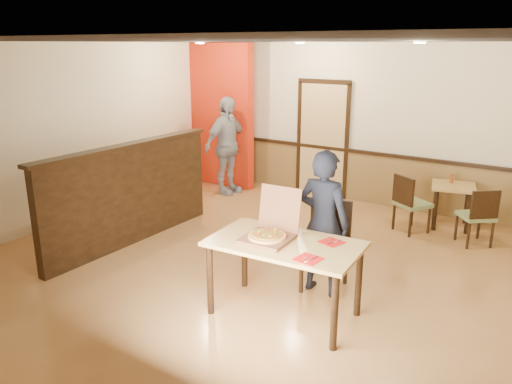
# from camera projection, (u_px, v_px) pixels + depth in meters

# --- Properties ---
(floor) EXTENTS (7.00, 7.00, 0.00)m
(floor) POSITION_uv_depth(u_px,v_px,m) (255.00, 269.00, 6.38)
(floor) COLOR #B98047
(floor) RESTS_ON ground
(ceiling) EXTENTS (7.00, 7.00, 0.00)m
(ceiling) POSITION_uv_depth(u_px,v_px,m) (255.00, 41.00, 5.58)
(ceiling) COLOR black
(ceiling) RESTS_ON wall_back
(wall_back) EXTENTS (7.00, 0.00, 7.00)m
(wall_back) POSITION_uv_depth(u_px,v_px,m) (365.00, 125.00, 8.77)
(wall_back) COLOR #F4E8BF
(wall_back) RESTS_ON floor
(wall_left) EXTENTS (0.00, 7.00, 7.00)m
(wall_left) POSITION_uv_depth(u_px,v_px,m) (70.00, 134.00, 7.84)
(wall_left) COLOR #F4E8BF
(wall_left) RESTS_ON floor
(wainscot_back) EXTENTS (7.00, 0.04, 0.90)m
(wainscot_back) POSITION_uv_depth(u_px,v_px,m) (361.00, 177.00, 9.02)
(wainscot_back) COLOR brown
(wainscot_back) RESTS_ON floor
(chair_rail_back) EXTENTS (7.00, 0.06, 0.06)m
(chair_rail_back) POSITION_uv_depth(u_px,v_px,m) (363.00, 152.00, 8.87)
(chair_rail_back) COLOR black
(chair_rail_back) RESTS_ON wall_back
(back_door) EXTENTS (0.90, 0.06, 2.10)m
(back_door) POSITION_uv_depth(u_px,v_px,m) (323.00, 140.00, 9.27)
(back_door) COLOR #DBB570
(back_door) RESTS_ON wall_back
(booth_partition) EXTENTS (0.20, 3.10, 1.44)m
(booth_partition) POSITION_uv_depth(u_px,v_px,m) (130.00, 193.00, 7.07)
(booth_partition) COLOR black
(booth_partition) RESTS_ON floor
(red_accent_panel) EXTENTS (1.60, 0.20, 2.78)m
(red_accent_panel) POSITION_uv_depth(u_px,v_px,m) (218.00, 116.00, 9.91)
(red_accent_panel) COLOR #B8230D
(red_accent_panel) RESTS_ON floor
(spot_a) EXTENTS (0.14, 0.14, 0.02)m
(spot_a) POSITION_uv_depth(u_px,v_px,m) (200.00, 43.00, 8.24)
(spot_a) COLOR #FFE3B2
(spot_a) RESTS_ON ceiling
(spot_b) EXTENTS (0.14, 0.14, 0.02)m
(spot_b) POSITION_uv_depth(u_px,v_px,m) (300.00, 43.00, 8.01)
(spot_b) COLOR #FFE3B2
(spot_b) RESTS_ON ceiling
(spot_c) EXTENTS (0.14, 0.14, 0.02)m
(spot_c) POSITION_uv_depth(u_px,v_px,m) (420.00, 43.00, 6.04)
(spot_c) COLOR #FFE3B2
(spot_c) RESTS_ON ceiling
(main_table) EXTENTS (1.61, 1.00, 0.82)m
(main_table) POSITION_uv_depth(u_px,v_px,m) (285.00, 252.00, 5.12)
(main_table) COLOR tan
(main_table) RESTS_ON floor
(diner_chair) EXTENTS (0.60, 0.60, 1.03)m
(diner_chair) POSITION_uv_depth(u_px,v_px,m) (327.00, 241.00, 5.80)
(diner_chair) COLOR olive
(diner_chair) RESTS_ON floor
(side_chair_left) EXTENTS (0.61, 0.61, 0.89)m
(side_chair_left) POSITION_uv_depth(u_px,v_px,m) (409.00, 201.00, 7.51)
(side_chair_left) COLOR olive
(side_chair_left) RESTS_ON floor
(side_chair_right) EXTENTS (0.59, 0.59, 0.85)m
(side_chair_right) POSITION_uv_depth(u_px,v_px,m) (478.00, 215.00, 7.00)
(side_chair_right) COLOR olive
(side_chair_right) RESTS_ON floor
(side_table) EXTENTS (0.77, 0.77, 0.68)m
(side_table) POSITION_uv_depth(u_px,v_px,m) (453.00, 196.00, 7.73)
(side_table) COLOR tan
(side_table) RESTS_ON floor
(diner) EXTENTS (0.62, 0.41, 1.68)m
(diner) POSITION_uv_depth(u_px,v_px,m) (323.00, 223.00, 5.59)
(diner) COLOR black
(diner) RESTS_ON floor
(passerby) EXTENTS (0.58, 1.13, 1.84)m
(passerby) POSITION_uv_depth(u_px,v_px,m) (227.00, 146.00, 9.39)
(passerby) COLOR gray
(passerby) RESTS_ON floor
(pizza_box) EXTENTS (0.51, 0.59, 0.50)m
(pizza_box) POSITION_uv_depth(u_px,v_px,m) (269.00, 233.00, 5.16)
(pizza_box) COLOR brown
(pizza_box) RESTS_ON main_table
(pizza) EXTENTS (0.42, 0.42, 0.03)m
(pizza) POSITION_uv_depth(u_px,v_px,m) (267.00, 236.00, 5.12)
(pizza) COLOR #E0A251
(pizza) RESTS_ON pizza_box
(napkin_near) EXTENTS (0.25, 0.25, 0.01)m
(napkin_near) POSITION_uv_depth(u_px,v_px,m) (308.00, 259.00, 4.68)
(napkin_near) COLOR red
(napkin_near) RESTS_ON main_table
(napkin_far) EXTENTS (0.26, 0.26, 0.01)m
(napkin_far) POSITION_uv_depth(u_px,v_px,m) (331.00, 242.00, 5.08)
(napkin_far) COLOR red
(napkin_far) RESTS_ON main_table
(condiment) EXTENTS (0.05, 0.05, 0.14)m
(condiment) POSITION_uv_depth(u_px,v_px,m) (451.00, 179.00, 7.79)
(condiment) COLOR brown
(condiment) RESTS_ON side_table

